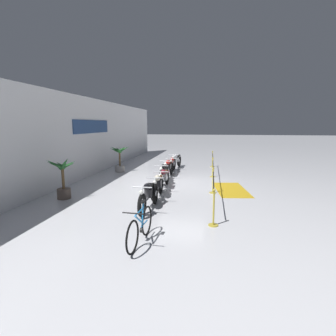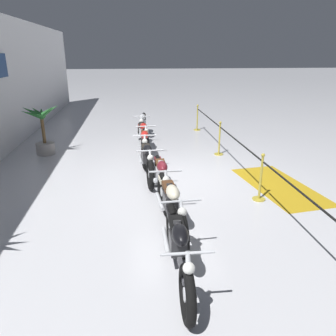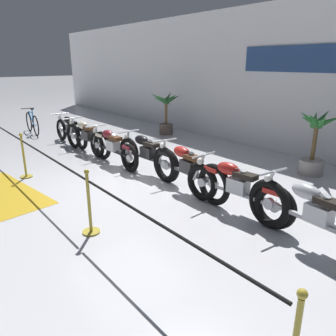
{
  "view_description": "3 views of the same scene",
  "coord_description": "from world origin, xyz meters",
  "px_view_note": "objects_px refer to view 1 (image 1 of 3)",
  "views": [
    {
      "loc": [
        -12.25,
        -1.48,
        2.78
      ],
      "look_at": [
        -0.97,
        0.38,
        0.87
      ],
      "focal_mm": 28.0,
      "sensor_mm": 36.0,
      "label": 1
    },
    {
      "loc": [
        -7.9,
        1.12,
        3.03
      ],
      "look_at": [
        -1.04,
        0.33,
        0.59
      ],
      "focal_mm": 35.0,
      "sensor_mm": 36.0,
      "label": 2
    },
    {
      "loc": [
        6.09,
        -3.54,
        2.58
      ],
      "look_at": [
        1.4,
        0.22,
        0.63
      ],
      "focal_mm": 35.0,
      "sensor_mm": 36.0,
      "label": 3
    }
  ],
  "objects_px": {
    "motorcycle_red_4": "(169,168)",
    "potted_palm_right_of_row": "(63,178)",
    "stanchion_mid_left": "(213,184)",
    "stanchion_mid_right": "(213,170)",
    "motorcycle_maroon_2": "(164,178)",
    "motorcycle_silver_6": "(176,161)",
    "motorcycle_black_0": "(148,195)",
    "motorcycle_cream_1": "(158,185)",
    "motorcycle_black_3": "(163,173)",
    "floor_banner": "(231,189)",
    "stanchion_far_left": "(213,174)",
    "potted_palm_left_of_row": "(120,159)",
    "bicycle": "(140,227)",
    "motorcycle_red_5": "(172,165)",
    "stanchion_far_right": "(212,161)"
  },
  "relations": [
    {
      "from": "motorcycle_black_0",
      "to": "motorcycle_cream_1",
      "type": "xyz_separation_m",
      "value": [
        1.32,
        -0.06,
        0.02
      ]
    },
    {
      "from": "motorcycle_black_0",
      "to": "motorcycle_silver_6",
      "type": "relative_size",
      "value": 0.98
    },
    {
      "from": "motorcycle_black_3",
      "to": "motorcycle_silver_6",
      "type": "distance_m",
      "value": 4.2
    },
    {
      "from": "stanchion_mid_left",
      "to": "stanchion_mid_right",
      "type": "relative_size",
      "value": 1.0
    },
    {
      "from": "motorcycle_black_3",
      "to": "potted_palm_right_of_row",
      "type": "bearing_deg",
      "value": 135.75
    },
    {
      "from": "motorcycle_maroon_2",
      "to": "motorcycle_black_3",
      "type": "relative_size",
      "value": 1.06
    },
    {
      "from": "motorcycle_silver_6",
      "to": "stanchion_mid_left",
      "type": "height_order",
      "value": "stanchion_mid_left"
    },
    {
      "from": "motorcycle_black_3",
      "to": "potted_palm_left_of_row",
      "type": "height_order",
      "value": "potted_palm_left_of_row"
    },
    {
      "from": "motorcycle_red_4",
      "to": "floor_banner",
      "type": "distance_m",
      "value": 3.92
    },
    {
      "from": "bicycle",
      "to": "stanchion_mid_right",
      "type": "bearing_deg",
      "value": -11.59
    },
    {
      "from": "potted_palm_left_of_row",
      "to": "motorcycle_cream_1",
      "type": "bearing_deg",
      "value": -146.79
    },
    {
      "from": "motorcycle_black_3",
      "to": "stanchion_far_left",
      "type": "height_order",
      "value": "stanchion_far_left"
    },
    {
      "from": "motorcycle_maroon_2",
      "to": "motorcycle_black_3",
      "type": "height_order",
      "value": "motorcycle_black_3"
    },
    {
      "from": "motorcycle_cream_1",
      "to": "stanchion_mid_right",
      "type": "relative_size",
      "value": 2.31
    },
    {
      "from": "motorcycle_red_4",
      "to": "stanchion_far_left",
      "type": "xyz_separation_m",
      "value": [
        -2.81,
        -2.33,
        0.25
      ]
    },
    {
      "from": "motorcycle_maroon_2",
      "to": "stanchion_far_right",
      "type": "xyz_separation_m",
      "value": [
        6.48,
        -2.1,
        -0.11
      ]
    },
    {
      "from": "bicycle",
      "to": "stanchion_far_right",
      "type": "height_order",
      "value": "stanchion_far_right"
    },
    {
      "from": "bicycle",
      "to": "motorcycle_red_5",
      "type": "bearing_deg",
      "value": 3.84
    },
    {
      "from": "motorcycle_red_4",
      "to": "motorcycle_silver_6",
      "type": "relative_size",
      "value": 0.99
    },
    {
      "from": "stanchion_mid_right",
      "to": "bicycle",
      "type": "bearing_deg",
      "value": 168.41
    },
    {
      "from": "stanchion_far_right",
      "to": "floor_banner",
      "type": "relative_size",
      "value": 0.39
    },
    {
      "from": "motorcycle_black_3",
      "to": "potted_palm_left_of_row",
      "type": "bearing_deg",
      "value": 51.09
    },
    {
      "from": "potted_palm_right_of_row",
      "to": "floor_banner",
      "type": "relative_size",
      "value": 0.59
    },
    {
      "from": "motorcycle_black_0",
      "to": "motorcycle_maroon_2",
      "type": "xyz_separation_m",
      "value": [
        2.74,
        -0.03,
        -0.0
      ]
    },
    {
      "from": "potted_palm_right_of_row",
      "to": "motorcycle_red_4",
      "type": "bearing_deg",
      "value": -34.25
    },
    {
      "from": "motorcycle_maroon_2",
      "to": "stanchion_far_right",
      "type": "height_order",
      "value": "stanchion_far_right"
    },
    {
      "from": "motorcycle_red_4",
      "to": "potted_palm_right_of_row",
      "type": "distance_m",
      "value": 5.79
    },
    {
      "from": "motorcycle_maroon_2",
      "to": "stanchion_far_right",
      "type": "distance_m",
      "value": 6.81
    },
    {
      "from": "stanchion_mid_left",
      "to": "stanchion_mid_right",
      "type": "xyz_separation_m",
      "value": [
        3.37,
        0.0,
        0.0
      ]
    },
    {
      "from": "bicycle",
      "to": "stanchion_far_right",
      "type": "distance_m",
      "value": 11.91
    },
    {
      "from": "motorcycle_silver_6",
      "to": "stanchion_mid_right",
      "type": "height_order",
      "value": "stanchion_mid_right"
    },
    {
      "from": "stanchion_far_left",
      "to": "floor_banner",
      "type": "height_order",
      "value": "stanchion_far_left"
    },
    {
      "from": "stanchion_mid_right",
      "to": "floor_banner",
      "type": "bearing_deg",
      "value": -163.88
    },
    {
      "from": "motorcycle_cream_1",
      "to": "potted_palm_right_of_row",
      "type": "height_order",
      "value": "potted_palm_right_of_row"
    },
    {
      "from": "motorcycle_cream_1",
      "to": "potted_palm_left_of_row",
      "type": "bearing_deg",
      "value": 33.21
    },
    {
      "from": "motorcycle_red_4",
      "to": "motorcycle_cream_1",
      "type": "bearing_deg",
      "value": -176.34
    },
    {
      "from": "bicycle",
      "to": "motorcycle_black_3",
      "type": "bearing_deg",
      "value": 5.59
    },
    {
      "from": "motorcycle_red_4",
      "to": "potted_palm_left_of_row",
      "type": "xyz_separation_m",
      "value": [
        1.04,
        3.1,
        0.26
      ]
    },
    {
      "from": "motorcycle_maroon_2",
      "to": "bicycle",
      "type": "height_order",
      "value": "bicycle"
    },
    {
      "from": "motorcycle_black_0",
      "to": "potted_palm_right_of_row",
      "type": "xyz_separation_m",
      "value": [
        0.64,
        3.45,
        0.34
      ]
    },
    {
      "from": "motorcycle_red_4",
      "to": "potted_palm_right_of_row",
      "type": "relative_size",
      "value": 1.49
    },
    {
      "from": "motorcycle_maroon_2",
      "to": "motorcycle_silver_6",
      "type": "relative_size",
      "value": 0.99
    },
    {
      "from": "potted_palm_right_of_row",
      "to": "stanchion_mid_right",
      "type": "xyz_separation_m",
      "value": [
        5.12,
        -5.58,
        -0.45
      ]
    },
    {
      "from": "potted_palm_right_of_row",
      "to": "stanchion_mid_right",
      "type": "relative_size",
      "value": 1.51
    },
    {
      "from": "motorcycle_maroon_2",
      "to": "motorcycle_red_4",
      "type": "height_order",
      "value": "motorcycle_red_4"
    },
    {
      "from": "stanchion_mid_left",
      "to": "stanchion_mid_right",
      "type": "height_order",
      "value": "same"
    },
    {
      "from": "motorcycle_maroon_2",
      "to": "motorcycle_red_5",
      "type": "bearing_deg",
      "value": 3.28
    },
    {
      "from": "motorcycle_cream_1",
      "to": "motorcycle_black_3",
      "type": "height_order",
      "value": "motorcycle_cream_1"
    },
    {
      "from": "potted_palm_left_of_row",
      "to": "stanchion_mid_right",
      "type": "bearing_deg",
      "value": -97.29
    },
    {
      "from": "stanchion_mid_left",
      "to": "motorcycle_cream_1",
      "type": "bearing_deg",
      "value": 117.1
    }
  ]
}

